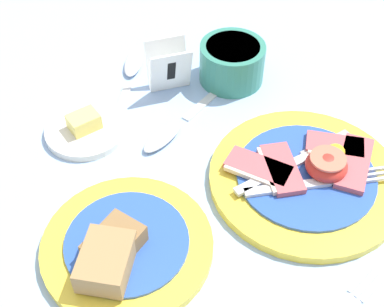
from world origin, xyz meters
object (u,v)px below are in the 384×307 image
Objects in this scene: sugar_cup at (232,62)px; teaspoon_near_cup at (175,127)px; bread_plate at (123,247)px; number_card at (169,67)px; butter_dish at (85,129)px; teaspoon_by_saucer at (130,74)px; breakfast_plate at (308,174)px.

sugar_cup is 0.54× the size of teaspoon_near_cup.
bread_plate is 0.21m from teaspoon_near_cup.
butter_dish is at bearing -156.07° from number_card.
teaspoon_near_cup is (0.02, -0.13, 0.00)m from teaspoon_by_saucer.
sugar_cup is at bearing 43.13° from bread_plate.
number_card is at bearing 169.22° from sugar_cup.
butter_dish is 0.13m from teaspoon_by_saucer.
butter_dish is 0.62× the size of teaspoon_near_cup.
number_card reaches higher than butter_dish.
number_card is at bearing 17.52° from butter_dish.
butter_dish reaches higher than teaspoon_by_saucer.
butter_dish is 1.50× the size of number_card.
teaspoon_by_saucer is at bearing 43.92° from butter_dish.
bread_plate is at bearing -170.84° from teaspoon_by_saucer.
butter_dish is at bearing -49.28° from teaspoon_near_cup.
bread_plate reaches higher than teaspoon_by_saucer.
butter_dish reaches higher than teaspoon_near_cup.
number_card is (-0.09, 0.24, 0.03)m from breakfast_plate.
sugar_cup reaches higher than breakfast_plate.
breakfast_plate is 0.26m from number_card.
teaspoon_by_saucer is at bearing 115.60° from breakfast_plate.
breakfast_plate is 0.30m from butter_dish.
teaspoon_near_cup is at bearing 51.98° from bread_plate.
teaspoon_by_saucer is (0.10, 0.09, -0.00)m from butter_dish.
number_card reaches higher than sugar_cup.
breakfast_plate reaches higher than butter_dish.
teaspoon_by_saucer is 0.14m from teaspoon_near_cup.
breakfast_plate is at bearing -39.72° from butter_dish.
bread_plate is 0.32m from teaspoon_by_saucer.
teaspoon_by_saucer is 1.00× the size of teaspoon_near_cup.
sugar_cup is at bearing -4.36° from number_card.
teaspoon_near_cup is at bearing -142.80° from teaspoon_by_saucer.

